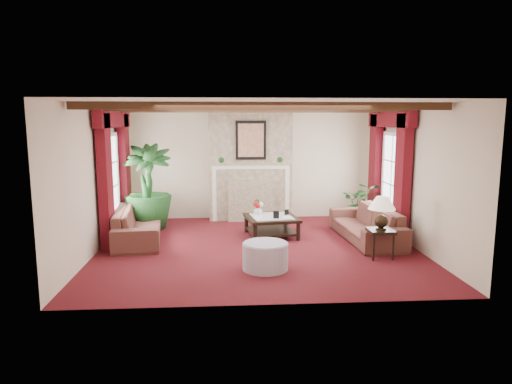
{
  "coord_description": "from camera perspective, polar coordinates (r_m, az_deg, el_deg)",
  "views": [
    {
      "loc": [
        -0.6,
        -8.47,
        2.44
      ],
      "look_at": [
        -0.01,
        0.4,
        1.02
      ],
      "focal_mm": 32.0,
      "sensor_mm": 36.0,
      "label": 1
    }
  ],
  "objects": [
    {
      "name": "side_table",
      "position": [
        8.44,
        15.26,
        -6.23
      ],
      "size": [
        0.47,
        0.47,
        0.51
      ],
      "primitive_type": null,
      "rotation": [
        0.0,
        0.0,
        -0.09
      ],
      "color": "black",
      "rests_on": "ground"
    },
    {
      "name": "ceiling",
      "position": [
        8.5,
        0.24,
        10.84
      ],
      "size": [
        6.0,
        6.0,
        0.0
      ],
      "primitive_type": "plane",
      "rotation": [
        3.14,
        0.0,
        0.0
      ],
      "color": "white",
      "rests_on": "floor"
    },
    {
      "name": "photo_frame_a",
      "position": [
        9.35,
        2.53,
        -2.89
      ],
      "size": [
        0.12,
        0.06,
        0.16
      ],
      "primitive_type": null,
      "rotation": [
        0.0,
        0.0,
        -0.33
      ],
      "color": "black",
      "rests_on": "coffee_table"
    },
    {
      "name": "french_door_right",
      "position": [
        10.13,
        16.95,
        6.94
      ],
      "size": [
        0.1,
        1.1,
        2.16
      ],
      "primitive_type": null,
      "color": "white",
      "rests_on": "ground"
    },
    {
      "name": "right_wall",
      "position": [
        9.27,
        19.07,
        1.84
      ],
      "size": [
        0.02,
        5.5,
        2.7
      ],
      "primitive_type": "cube",
      "color": "beige",
      "rests_on": "ground"
    },
    {
      "name": "curtains_right",
      "position": [
        10.09,
        16.47,
        9.34
      ],
      "size": [
        0.2,
        2.4,
        2.55
      ],
      "primitive_type": null,
      "color": "#48090D",
      "rests_on": "ground"
    },
    {
      "name": "small_plant",
      "position": [
        10.98,
        13.14,
        -1.92
      ],
      "size": [
        1.48,
        1.52,
        0.78
      ],
      "primitive_type": "imported",
      "rotation": [
        0.0,
        0.0,
        -0.31
      ],
      "color": "black",
      "rests_on": "ground"
    },
    {
      "name": "sofa_right",
      "position": [
        9.56,
        13.62,
        -3.22
      ],
      "size": [
        2.36,
        0.94,
        0.89
      ],
      "primitive_type": "imported",
      "rotation": [
        0.0,
        0.0,
        -1.51
      ],
      "color": "#3C101C",
      "rests_on": "ground"
    },
    {
      "name": "photo_frame_b",
      "position": [
        9.71,
        3.84,
        -2.56
      ],
      "size": [
        0.1,
        0.05,
        0.13
      ],
      "primitive_type": null,
      "rotation": [
        0.0,
        0.0,
        0.37
      ],
      "color": "black",
      "rests_on": "coffee_table"
    },
    {
      "name": "potted_palm",
      "position": [
        10.48,
        -13.35,
        -1.65
      ],
      "size": [
        1.48,
        2.13,
        1.07
      ],
      "primitive_type": "imported",
      "rotation": [
        0.0,
        0.0,
        0.11
      ],
      "color": "black",
      "rests_on": "ground"
    },
    {
      "name": "table_lamp",
      "position": [
        8.31,
        15.42,
        -2.51
      ],
      "size": [
        0.48,
        0.48,
        0.6
      ],
      "primitive_type": null,
      "color": "black",
      "rests_on": "side_table"
    },
    {
      "name": "flower_vase",
      "position": [
        9.78,
        0.24,
        -2.28
      ],
      "size": [
        0.23,
        0.23,
        0.18
      ],
      "primitive_type": "imported",
      "rotation": [
        0.0,
        0.0,
        0.12
      ],
      "color": "silver",
      "rests_on": "coffee_table"
    },
    {
      "name": "ceiling_beams",
      "position": [
        8.5,
        0.24,
        10.44
      ],
      "size": [
        6.0,
        3.0,
        0.12
      ],
      "primitive_type": null,
      "color": "#311D0F",
      "rests_on": "ceiling"
    },
    {
      "name": "sofa_left",
      "position": [
        9.57,
        -14.53,
        -3.29
      ],
      "size": [
        2.39,
        1.19,
        0.87
      ],
      "primitive_type": "imported",
      "rotation": [
        0.0,
        0.0,
        1.69
      ],
      "color": "#3C101C",
      "rests_on": "ground"
    },
    {
      "name": "ottoman",
      "position": [
        7.54,
        1.18,
        -8.04
      ],
      "size": [
        0.75,
        0.75,
        0.44
      ],
      "primitive_type": "cylinder",
      "color": "gray",
      "rests_on": "ground"
    },
    {
      "name": "coffee_table",
      "position": [
        9.62,
        1.94,
        -4.32
      ],
      "size": [
        1.17,
        1.17,
        0.42
      ],
      "primitive_type": null,
      "rotation": [
        0.0,
        0.0,
        0.15
      ],
      "color": "black",
      "rests_on": "ground"
    },
    {
      "name": "left_wall",
      "position": [
        8.87,
        -19.49,
        1.51
      ],
      "size": [
        0.02,
        5.5,
        2.7
      ],
      "primitive_type": "cube",
      "color": "beige",
      "rests_on": "ground"
    },
    {
      "name": "back_wall",
      "position": [
        11.29,
        -0.76,
        3.54
      ],
      "size": [
        6.0,
        0.02,
        2.7
      ],
      "primitive_type": "cube",
      "color": "beige",
      "rests_on": "ground"
    },
    {
      "name": "french_door_left",
      "position": [
        9.77,
        -17.99,
        6.83
      ],
      "size": [
        0.1,
        1.1,
        2.16
      ],
      "primitive_type": null,
      "color": "white",
      "rests_on": "ground"
    },
    {
      "name": "floor",
      "position": [
        8.84,
        0.23,
        -6.94
      ],
      "size": [
        6.0,
        6.0,
        0.0
      ],
      "primitive_type": "plane",
      "color": "#440C14",
      "rests_on": "ground"
    },
    {
      "name": "book",
      "position": [
        9.39,
        3.27,
        -2.47
      ],
      "size": [
        0.21,
        0.08,
        0.28
      ],
      "primitive_type": "imported",
      "rotation": [
        0.0,
        0.0,
        -0.14
      ],
      "color": "black",
      "rests_on": "coffee_table"
    },
    {
      "name": "curtains_left",
      "position": [
        9.74,
        -17.47,
        9.32
      ],
      "size": [
        0.2,
        2.4,
        2.55
      ],
      "primitive_type": null,
      "color": "#48090D",
      "rests_on": "ground"
    },
    {
      "name": "fireplace",
      "position": [
        11.04,
        -0.72,
        10.43
      ],
      "size": [
        2.0,
        0.52,
        2.7
      ],
      "primitive_type": null,
      "color": "tan",
      "rests_on": "ground"
    }
  ]
}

